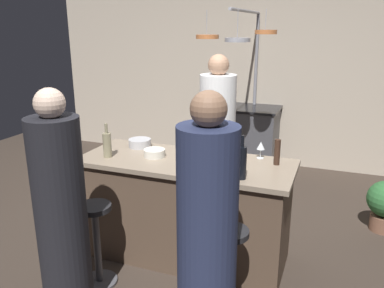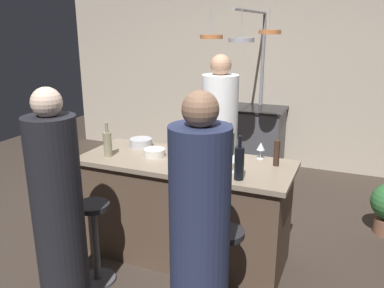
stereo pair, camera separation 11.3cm
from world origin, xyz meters
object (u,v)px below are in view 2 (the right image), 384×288
object	(u,v)px
stove_range	(255,139)
wine_glass_by_chef	(261,147)
wine_glass_near_right_guest	(190,140)
mixing_bowl_blue	(199,152)
bar_stool_left	(95,239)
mixing_bowl_ceramic	(154,153)
guest_left	(58,214)
wine_bottle_white	(108,144)
pepper_mill	(277,153)
wine_bottle_green	(191,156)
mixing_bowl_steel	(141,142)
wine_bottle_red	(230,144)
guest_right	(200,243)
chef	(219,146)
wine_glass_near_left_guest	(234,159)
wine_bottle_dark	(239,163)
bar_stool_right	(224,270)

from	to	relation	value
stove_range	wine_glass_by_chef	distance (m)	2.32
wine_glass_near_right_guest	mixing_bowl_blue	xyz separation A→B (m)	(0.12, -0.10, -0.08)
bar_stool_left	mixing_bowl_ceramic	world-z (taller)	mixing_bowl_ceramic
guest_left	wine_bottle_white	world-z (taller)	guest_left
pepper_mill	stove_range	bearing A→B (deg)	107.66
wine_bottle_green	wine_glass_by_chef	distance (m)	0.65
wine_glass_by_chef	mixing_bowl_ceramic	world-z (taller)	wine_glass_by_chef
guest_left	wine_bottle_green	world-z (taller)	guest_left
pepper_mill	mixing_bowl_steel	world-z (taller)	pepper_mill
guest_left	wine_bottle_red	xyz separation A→B (m)	(0.83, 1.20, 0.26)
guest_right	mixing_bowl_ceramic	size ratio (longest dim) A/B	9.03
wine_bottle_green	mixing_bowl_steel	distance (m)	0.81
chef	wine_glass_near_left_guest	size ratio (longest dim) A/B	11.79
pepper_mill	wine_glass_by_chef	distance (m)	0.19
wine_bottle_dark	wine_glass_near_left_guest	world-z (taller)	wine_bottle_dark
chef	wine_bottle_white	distance (m)	1.20
wine_bottle_dark	wine_glass_near_right_guest	xyz separation A→B (m)	(-0.59, 0.49, -0.02)
guest_left	wine_bottle_dark	world-z (taller)	guest_left
bar_stool_right	pepper_mill	size ratio (longest dim) A/B	3.24
chef	wine_glass_near_right_guest	xyz separation A→B (m)	(-0.08, -0.56, 0.21)
mixing_bowl_blue	chef	bearing A→B (deg)	93.03
bar_stool_left	guest_left	bearing A→B (deg)	-91.89
pepper_mill	bar_stool_right	bearing A→B (deg)	-102.05
chef	guest_left	size ratio (longest dim) A/B	1.06
pepper_mill	wine_bottle_green	distance (m)	0.70
mixing_bowl_steel	wine_glass_by_chef	bearing A→B (deg)	3.42
chef	wine_bottle_red	distance (m)	0.69
mixing_bowl_blue	guest_right	bearing A→B (deg)	-67.85
pepper_mill	guest_left	bearing A→B (deg)	-137.54
chef	guest_left	xyz separation A→B (m)	(-0.54, -1.78, -0.05)
wine_bottle_green	mixing_bowl_steel	xyz separation A→B (m)	(-0.68, 0.42, -0.08)
bar_stool_left	wine_bottle_red	bearing A→B (deg)	45.79
stove_range	bar_stool_right	distance (m)	3.12
mixing_bowl_blue	bar_stool_right	bearing A→B (deg)	-57.15
guest_right	pepper_mill	bearing A→B (deg)	79.63
pepper_mill	wine_glass_near_left_guest	world-z (taller)	pepper_mill
guest_left	wine_glass_by_chef	distance (m)	1.67
wine_bottle_white	mixing_bowl_steel	xyz separation A→B (m)	(0.12, 0.36, -0.08)
wine_bottle_red	wine_glass_near_left_guest	bearing A→B (deg)	-68.25
wine_glass_by_chef	mixing_bowl_ceramic	xyz separation A→B (m)	(-0.86, -0.28, -0.07)
guest_right	wine_glass_near_left_guest	size ratio (longest dim) A/B	11.37
chef	wine_glass_by_chef	bearing A→B (deg)	-44.32
wine_glass_near_right_guest	mixing_bowl_steel	world-z (taller)	wine_glass_near_right_guest
guest_left	pepper_mill	size ratio (longest dim) A/B	7.71
wine_bottle_dark	mixing_bowl_steel	distance (m)	1.17
wine_glass_near_left_guest	wine_bottle_red	bearing A→B (deg)	111.75
wine_bottle_red	mixing_bowl_ceramic	size ratio (longest dim) A/B	1.62
wine_glass_near_right_guest	wine_glass_near_left_guest	bearing A→B (deg)	-35.41
bar_stool_left	wine_glass_by_chef	xyz separation A→B (m)	(1.07, 0.89, 0.63)
bar_stool_right	guest_left	xyz separation A→B (m)	(-1.07, -0.35, 0.38)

